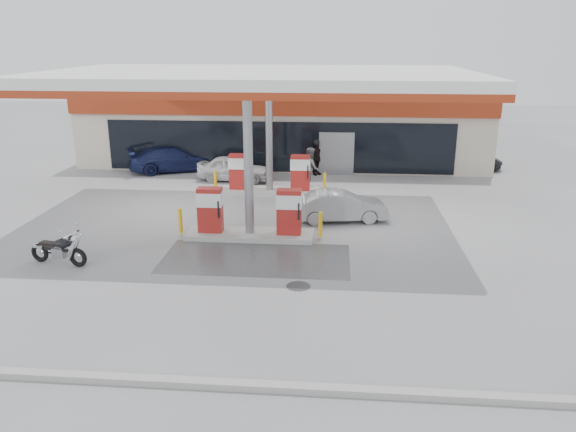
% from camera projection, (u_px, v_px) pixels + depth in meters
% --- Properties ---
extents(ground, '(90.00, 90.00, 0.00)m').
position_uv_depth(ground, '(241.00, 258.00, 18.08)').
color(ground, gray).
rests_on(ground, ground).
extents(wet_patch, '(6.00, 3.00, 0.00)m').
position_uv_depth(wet_patch, '(256.00, 258.00, 18.04)').
color(wet_patch, '#4C4C4F').
rests_on(wet_patch, ground).
extents(drain_cover, '(0.70, 0.70, 0.01)m').
position_uv_depth(drain_cover, '(298.00, 286.00, 16.01)').
color(drain_cover, '#38383A').
rests_on(drain_cover, ground).
extents(kerb, '(28.00, 0.25, 0.15)m').
position_uv_depth(kerb, '(183.00, 382.00, 11.41)').
color(kerb, gray).
rests_on(kerb, ground).
extents(store_building, '(22.00, 8.22, 4.00)m').
position_uv_depth(store_building, '(285.00, 124.00, 32.61)').
color(store_building, beige).
rests_on(store_building, ground).
extents(canopy, '(16.00, 10.02, 5.51)m').
position_uv_depth(canopy, '(259.00, 80.00, 21.23)').
color(canopy, silver).
rests_on(canopy, ground).
extents(pump_island_near, '(5.14, 1.30, 1.78)m').
position_uv_depth(pump_island_near, '(250.00, 218.00, 19.76)').
color(pump_island_near, '#9E9E99').
rests_on(pump_island_near, ground).
extents(pump_island_far, '(5.14, 1.30, 1.78)m').
position_uv_depth(pump_island_far, '(270.00, 178.00, 25.46)').
color(pump_island_far, '#9E9E99').
rests_on(pump_island_far, ground).
extents(parked_motorcycle, '(2.01, 0.86, 1.04)m').
position_uv_depth(parked_motorcycle, '(59.00, 250.00, 17.44)').
color(parked_motorcycle, black).
rests_on(parked_motorcycle, ground).
extents(sedan_white, '(3.76, 1.80, 1.24)m').
position_uv_depth(sedan_white, '(234.00, 168.00, 27.74)').
color(sedan_white, silver).
rests_on(sedan_white, ground).
extents(attendant, '(0.96, 1.11, 1.94)m').
position_uv_depth(attendant, '(310.00, 168.00, 26.26)').
color(attendant, '#5D5C62').
rests_on(attendant, ground).
extents(hatchback_silver, '(3.72, 1.81, 1.18)m').
position_uv_depth(hatchback_silver, '(341.00, 206.00, 21.63)').
color(hatchback_silver, gray).
rests_on(hatchback_silver, ground).
extents(parked_car_left, '(5.00, 3.64, 1.35)m').
position_uv_depth(parked_car_left, '(174.00, 159.00, 29.73)').
color(parked_car_left, '#131A41').
rests_on(parked_car_left, ground).
extents(parked_car_right, '(4.03, 2.26, 1.06)m').
position_uv_depth(parked_car_right, '(466.00, 159.00, 30.39)').
color(parked_car_right, black).
rests_on(parked_car_right, ground).
extents(biker_walking, '(1.09, 0.91, 1.74)m').
position_uv_depth(biker_walking, '(316.00, 158.00, 28.86)').
color(biker_walking, black).
rests_on(biker_walking, ground).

